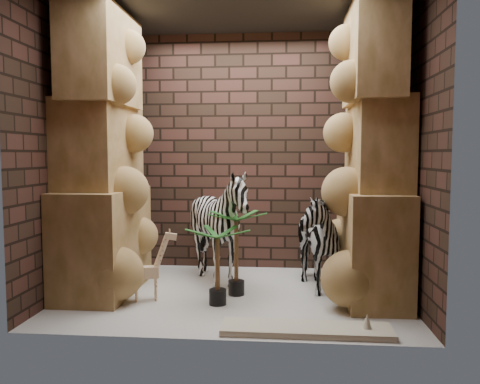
# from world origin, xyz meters

# --- Properties ---
(floor) EXTENTS (3.50, 3.50, 0.00)m
(floor) POSITION_xyz_m (0.00, 0.00, 0.00)
(floor) COLOR beige
(floor) RESTS_ON ground
(ceiling) EXTENTS (3.50, 3.50, 0.00)m
(ceiling) POSITION_xyz_m (0.00, 0.00, 3.00)
(ceiling) COLOR black
(ceiling) RESTS_ON ground
(wall_back) EXTENTS (3.50, 0.00, 3.50)m
(wall_back) POSITION_xyz_m (0.00, 1.25, 1.50)
(wall_back) COLOR black
(wall_back) RESTS_ON ground
(wall_front) EXTENTS (3.50, 0.00, 3.50)m
(wall_front) POSITION_xyz_m (0.00, -1.25, 1.50)
(wall_front) COLOR black
(wall_front) RESTS_ON ground
(wall_left) EXTENTS (0.00, 3.00, 3.00)m
(wall_left) POSITION_xyz_m (-1.75, 0.00, 1.50)
(wall_left) COLOR black
(wall_left) RESTS_ON ground
(wall_right) EXTENTS (0.00, 3.00, 3.00)m
(wall_right) POSITION_xyz_m (1.75, 0.00, 1.50)
(wall_right) COLOR black
(wall_right) RESTS_ON ground
(rock_pillar_left) EXTENTS (0.68, 1.30, 3.00)m
(rock_pillar_left) POSITION_xyz_m (-1.40, 0.00, 1.50)
(rock_pillar_left) COLOR tan
(rock_pillar_left) RESTS_ON floor
(rock_pillar_right) EXTENTS (0.58, 1.25, 3.00)m
(rock_pillar_right) POSITION_xyz_m (1.42, 0.00, 1.50)
(rock_pillar_right) COLOR tan
(rock_pillar_right) RESTS_ON floor
(zebra_right) EXTENTS (0.82, 1.17, 1.26)m
(zebra_right) POSITION_xyz_m (0.80, 0.29, 0.63)
(zebra_right) COLOR white
(zebra_right) RESTS_ON floor
(zebra_left) EXTENTS (1.32, 1.51, 1.18)m
(zebra_left) POSITION_xyz_m (-0.20, 0.39, 0.59)
(zebra_left) COLOR white
(zebra_left) RESTS_ON floor
(giraffe_toy) EXTENTS (0.40, 0.23, 0.74)m
(giraffe_toy) POSITION_xyz_m (-0.85, -0.29, 0.37)
(giraffe_toy) COLOR beige
(giraffe_toy) RESTS_ON floor
(palm_front) EXTENTS (0.36, 0.36, 0.89)m
(palm_front) POSITION_xyz_m (0.03, -0.00, 0.45)
(palm_front) COLOR #1D5B13
(palm_front) RESTS_ON floor
(palm_back) EXTENTS (0.36, 0.36, 0.77)m
(palm_back) POSITION_xyz_m (-0.12, -0.35, 0.38)
(palm_back) COLOR #1D5B13
(palm_back) RESTS_ON floor
(surfboard) EXTENTS (1.41, 0.35, 0.05)m
(surfboard) POSITION_xyz_m (0.71, -1.02, 0.03)
(surfboard) COLOR beige
(surfboard) RESTS_ON floor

